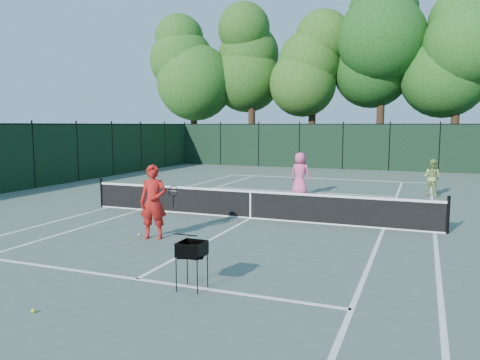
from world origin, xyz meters
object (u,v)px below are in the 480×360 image
(ball_hopper, at_px, (192,249))
(loose_ball_midcourt, at_px, (139,234))
(player_pink, at_px, (300,174))
(loose_ball_near_cart, at_px, (33,311))
(coach, at_px, (153,202))
(player_green, at_px, (432,178))

(ball_hopper, relative_size, loose_ball_midcourt, 13.04)
(player_pink, bearing_deg, loose_ball_near_cart, 97.29)
(player_pink, bearing_deg, loose_ball_midcourt, 86.35)
(coach, height_order, loose_ball_near_cart, coach)
(loose_ball_near_cart, distance_m, loose_ball_midcourt, 5.27)
(coach, bearing_deg, ball_hopper, -65.29)
(player_green, xyz_separation_m, loose_ball_midcourt, (-7.47, -10.60, -0.74))
(ball_hopper, bearing_deg, player_green, 55.10)
(loose_ball_midcourt, bearing_deg, ball_hopper, -44.26)
(loose_ball_near_cart, xyz_separation_m, loose_ball_midcourt, (-1.39, 5.08, 0.00))
(coach, height_order, player_pink, coach)
(loose_ball_near_cart, bearing_deg, player_green, 68.79)
(player_green, distance_m, loose_ball_midcourt, 12.99)
(ball_hopper, distance_m, loose_ball_midcourt, 4.60)
(player_pink, distance_m, player_green, 5.54)
(ball_hopper, bearing_deg, player_pink, 76.91)
(coach, distance_m, player_green, 12.76)
(coach, relative_size, player_pink, 1.07)
(player_pink, relative_size, ball_hopper, 2.07)
(loose_ball_midcourt, bearing_deg, coach, -11.82)
(player_green, bearing_deg, loose_ball_midcourt, 82.11)
(coach, xyz_separation_m, loose_ball_near_cart, (0.84, -4.97, -0.95))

